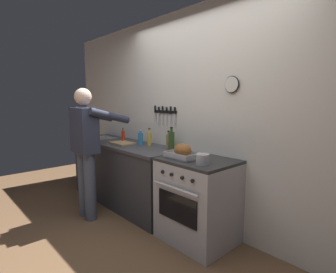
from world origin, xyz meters
TOP-DOWN VIEW (x-y plane):
  - ground_plane at (0.00, 0.00)m, footprint 8.00×8.00m
  - wall_back at (0.00, 1.35)m, footprint 6.00×0.13m
  - counter_block at (-1.21, 0.99)m, footprint 2.03×0.65m
  - stove at (0.22, 0.99)m, footprint 0.76×0.67m
  - person_cook at (-1.11, 0.38)m, footprint 0.51×0.63m
  - roasting_pan at (0.07, 0.91)m, footprint 0.35×0.26m
  - saucepan at (0.39, 0.86)m, footprint 0.13×0.13m
  - cutting_board at (-1.15, 0.93)m, footprint 0.36×0.24m
  - bottle_hot_sauce at (-1.28, 1.03)m, footprint 0.05×0.05m
  - bottle_dish_soap at (-0.91, 1.07)m, footprint 0.07×0.07m
  - bottle_vinegar at (-0.47, 1.19)m, footprint 0.07×0.07m
  - bottle_cooking_oil at (-0.79, 1.13)m, footprint 0.07×0.07m
  - bottle_olive_oil at (-0.37, 1.15)m, footprint 0.07×0.07m

SIDE VIEW (x-z plane):
  - ground_plane at x=0.00m, z-range 0.00..0.00m
  - stove at x=0.22m, z-range 0.00..0.90m
  - counter_block at x=-1.21m, z-range 0.01..0.91m
  - cutting_board at x=-1.15m, z-range 0.90..0.92m
  - saucepan at x=0.39m, z-range 0.90..1.00m
  - person_cook at x=-1.11m, z-range 0.12..1.78m
  - roasting_pan at x=0.07m, z-range 0.89..1.05m
  - bottle_hot_sauce at x=-1.28m, z-range 0.88..1.09m
  - bottle_dish_soap at x=-0.91m, z-range 0.88..1.09m
  - bottle_vinegar at x=-0.47m, z-range 0.88..1.11m
  - bottle_cooking_oil at x=-0.79m, z-range 0.88..1.12m
  - bottle_olive_oil at x=-0.37m, z-range 0.88..1.16m
  - wall_back at x=0.00m, z-range 0.00..2.60m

